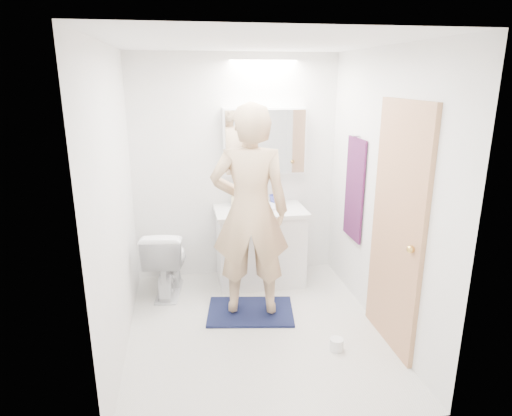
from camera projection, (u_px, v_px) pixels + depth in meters
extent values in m
plane|color=silver|center=(255.00, 329.00, 3.95)|extent=(2.50, 2.50, 0.00)
plane|color=white|center=(255.00, 42.00, 3.26)|extent=(2.50, 2.50, 0.00)
plane|color=white|center=(236.00, 169.00, 4.79)|extent=(2.50, 0.00, 2.50)
plane|color=white|center=(294.00, 259.00, 2.43)|extent=(2.50, 0.00, 2.50)
plane|color=white|center=(115.00, 206.00, 3.43)|extent=(0.00, 2.50, 2.50)
plane|color=white|center=(382.00, 193.00, 3.79)|extent=(0.00, 2.50, 2.50)
cube|color=white|center=(260.00, 247.00, 4.79)|extent=(0.90, 0.55, 0.78)
cube|color=white|center=(260.00, 211.00, 4.67)|extent=(0.95, 0.58, 0.04)
cylinder|color=white|center=(260.00, 207.00, 4.69)|extent=(0.36, 0.36, 0.03)
cylinder|color=silver|center=(257.00, 196.00, 4.85)|extent=(0.02, 0.02, 0.16)
cube|color=white|center=(264.00, 141.00, 4.68)|extent=(0.88, 0.14, 0.70)
cube|color=silver|center=(266.00, 142.00, 4.61)|extent=(0.84, 0.01, 0.66)
imported|color=white|center=(167.00, 261.00, 4.53)|extent=(0.49, 0.74, 0.71)
cube|color=#131E3B|center=(250.00, 312.00, 4.22)|extent=(0.88, 0.67, 0.02)
imported|color=tan|center=(250.00, 212.00, 3.94)|extent=(0.76, 0.56, 1.92)
cube|color=#AC8256|center=(397.00, 229.00, 3.51)|extent=(0.04, 0.80, 2.00)
sphere|color=gold|center=(411.00, 249.00, 3.24)|extent=(0.06, 0.06, 0.06)
cube|color=#111838|center=(354.00, 189.00, 4.33)|extent=(0.02, 0.42, 1.00)
cylinder|color=silver|center=(357.00, 136.00, 4.18)|extent=(0.07, 0.02, 0.02)
imported|color=beige|center=(235.00, 195.00, 4.73)|extent=(0.12, 0.13, 0.25)
imported|color=#609ECF|center=(240.00, 197.00, 4.78)|extent=(0.11, 0.11, 0.18)
imported|color=#3D46B7|center=(274.00, 199.00, 4.83)|extent=(0.14, 0.14, 0.10)
cylinder|color=white|center=(336.00, 344.00, 3.64)|extent=(0.11, 0.11, 0.10)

